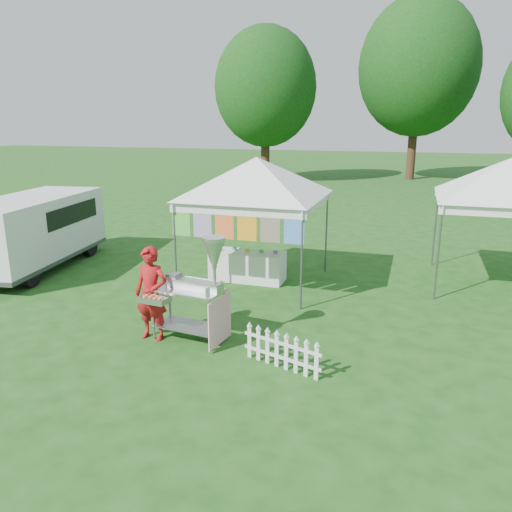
% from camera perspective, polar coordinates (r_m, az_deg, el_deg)
% --- Properties ---
extents(ground, '(120.00, 120.00, 0.00)m').
position_cam_1_polar(ground, '(9.09, -6.81, -9.55)').
color(ground, '#1A4714').
rests_on(ground, ground).
extents(canopy_main, '(4.24, 4.24, 3.45)m').
position_cam_1_polar(canopy_main, '(11.55, 0.05, 11.20)').
color(canopy_main, '#59595E').
rests_on(canopy_main, ground).
extents(canopy_right, '(4.24, 4.24, 3.45)m').
position_cam_1_polar(canopy_right, '(12.65, 27.24, 9.92)').
color(canopy_right, '#59595E').
rests_on(canopy_right, ground).
extents(tree_left, '(6.40, 6.40, 9.53)m').
position_cam_1_polar(tree_left, '(32.95, 1.10, 18.71)').
color(tree_left, '#3E2616').
rests_on(tree_left, ground).
extents(tree_mid, '(7.60, 7.60, 11.52)m').
position_cam_1_polar(tree_mid, '(35.64, 18.06, 19.84)').
color(tree_mid, '#3E2616').
rests_on(tree_mid, ground).
extents(donut_cart, '(1.47, 0.91, 1.92)m').
position_cam_1_polar(donut_cart, '(8.64, -6.76, -2.84)').
color(donut_cart, gray).
rests_on(donut_cart, ground).
extents(vendor, '(0.62, 0.42, 1.69)m').
position_cam_1_polar(vendor, '(9.00, -11.87, -4.23)').
color(vendor, maroon).
rests_on(vendor, ground).
extents(cargo_van, '(2.46, 4.77, 1.89)m').
position_cam_1_polar(cargo_van, '(14.38, -23.98, 2.75)').
color(cargo_van, silver).
rests_on(cargo_van, ground).
extents(picket_fence, '(1.37, 0.48, 0.56)m').
position_cam_1_polar(picket_fence, '(7.98, 2.93, -10.84)').
color(picket_fence, silver).
rests_on(picket_fence, ground).
extents(display_table, '(1.80, 0.70, 0.72)m').
position_cam_1_polar(display_table, '(12.20, -0.99, -1.16)').
color(display_table, white).
rests_on(display_table, ground).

